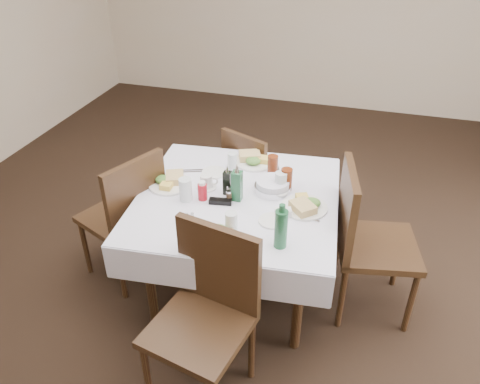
% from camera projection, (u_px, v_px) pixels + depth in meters
% --- Properties ---
extents(ground_plane, '(7.00, 7.00, 0.00)m').
position_uv_depth(ground_plane, '(254.00, 280.00, 3.40)').
color(ground_plane, black).
extents(room_shell, '(6.04, 7.04, 2.80)m').
position_uv_depth(room_shell, '(259.00, 42.00, 2.48)').
color(room_shell, beige).
rests_on(room_shell, ground).
extents(dining_table, '(1.37, 1.37, 0.76)m').
position_uv_depth(dining_table, '(237.00, 207.00, 3.00)').
color(dining_table, black).
rests_on(dining_table, ground).
extents(chair_north, '(0.55, 0.55, 0.88)m').
position_uv_depth(chair_north, '(252.00, 174.00, 3.69)').
color(chair_north, black).
rests_on(chair_north, ground).
extents(chair_south, '(0.56, 0.56, 1.00)m').
position_uv_depth(chair_south, '(208.00, 305.00, 2.42)').
color(chair_south, black).
rests_on(chair_south, ground).
extents(chair_east, '(0.57, 0.57, 1.03)m').
position_uv_depth(chair_east, '(363.00, 234.00, 2.90)').
color(chair_east, black).
rests_on(chair_east, ground).
extents(chair_west, '(0.62, 0.62, 0.99)m').
position_uv_depth(chair_west, '(129.00, 212.00, 3.15)').
color(chair_west, black).
rests_on(chair_west, ground).
extents(meal_north, '(0.29, 0.29, 0.06)m').
position_uv_depth(meal_north, '(254.00, 160.00, 3.31)').
color(meal_north, white).
rests_on(meal_north, dining_table).
extents(meal_south, '(0.26, 0.26, 0.06)m').
position_uv_depth(meal_south, '(217.00, 236.00, 2.58)').
color(meal_south, white).
rests_on(meal_south, dining_table).
extents(meal_east, '(0.28, 0.28, 0.06)m').
position_uv_depth(meal_east, '(305.00, 206.00, 2.82)').
color(meal_east, white).
rests_on(meal_east, dining_table).
extents(meal_west, '(0.28, 0.28, 0.06)m').
position_uv_depth(meal_west, '(170.00, 181.00, 3.06)').
color(meal_west, white).
rests_on(meal_west, dining_table).
extents(side_plate_a, '(0.17, 0.17, 0.01)m').
position_uv_depth(side_plate_a, '(214.00, 172.00, 3.19)').
color(side_plate_a, white).
rests_on(side_plate_a, dining_table).
extents(side_plate_b, '(0.16, 0.16, 0.01)m').
position_uv_depth(side_plate_b, '(272.00, 221.00, 2.72)').
color(side_plate_b, white).
rests_on(side_plate_b, dining_table).
extents(water_n, '(0.07, 0.07, 0.12)m').
position_uv_depth(water_n, '(233.00, 161.00, 3.21)').
color(water_n, silver).
rests_on(water_n, dining_table).
extents(water_s, '(0.07, 0.07, 0.13)m').
position_uv_depth(water_s, '(231.00, 223.00, 2.61)').
color(water_s, silver).
rests_on(water_s, dining_table).
extents(water_e, '(0.08, 0.08, 0.14)m').
position_uv_depth(water_e, '(281.00, 183.00, 2.95)').
color(water_e, silver).
rests_on(water_e, dining_table).
extents(water_w, '(0.08, 0.08, 0.15)m').
position_uv_depth(water_w, '(186.00, 190.00, 2.88)').
color(water_w, silver).
rests_on(water_w, dining_table).
extents(iced_tea_a, '(0.07, 0.07, 0.15)m').
position_uv_depth(iced_tea_a, '(273.00, 166.00, 3.13)').
color(iced_tea_a, maroon).
rests_on(iced_tea_a, dining_table).
extents(iced_tea_b, '(0.07, 0.07, 0.15)m').
position_uv_depth(iced_tea_b, '(286.00, 180.00, 2.97)').
color(iced_tea_b, maroon).
rests_on(iced_tea_b, dining_table).
extents(bread_basket, '(0.23, 0.23, 0.08)m').
position_uv_depth(bread_basket, '(273.00, 186.00, 2.98)').
color(bread_basket, silver).
rests_on(bread_basket, dining_table).
extents(oil_cruet_dark, '(0.05, 0.05, 0.20)m').
position_uv_depth(oil_cruet_dark, '(227.00, 182.00, 2.93)').
color(oil_cruet_dark, black).
rests_on(oil_cruet_dark, dining_table).
extents(oil_cruet_green, '(0.06, 0.06, 0.25)m').
position_uv_depth(oil_cruet_green, '(237.00, 185.00, 2.86)').
color(oil_cruet_green, '#215C38').
rests_on(oil_cruet_green, dining_table).
extents(ketchup_bottle, '(0.06, 0.06, 0.13)m').
position_uv_depth(ketchup_bottle, '(202.00, 191.00, 2.89)').
color(ketchup_bottle, '#B0121F').
rests_on(ketchup_bottle, dining_table).
extents(salt_shaker, '(0.03, 0.03, 0.07)m').
position_uv_depth(salt_shaker, '(229.00, 190.00, 2.94)').
color(salt_shaker, white).
rests_on(salt_shaker, dining_table).
extents(pepper_shaker, '(0.03, 0.03, 0.08)m').
position_uv_depth(pepper_shaker, '(229.00, 196.00, 2.88)').
color(pepper_shaker, '#3D2D1D').
rests_on(pepper_shaker, dining_table).
extents(coffee_mug, '(0.14, 0.13, 0.09)m').
position_uv_depth(coffee_mug, '(207.00, 182.00, 3.01)').
color(coffee_mug, white).
rests_on(coffee_mug, dining_table).
extents(sunglasses, '(0.15, 0.07, 0.03)m').
position_uv_depth(sunglasses, '(220.00, 201.00, 2.87)').
color(sunglasses, black).
rests_on(sunglasses, dining_table).
extents(green_bottle, '(0.07, 0.07, 0.27)m').
position_uv_depth(green_bottle, '(281.00, 228.00, 2.47)').
color(green_bottle, '#215C38').
rests_on(green_bottle, dining_table).
extents(sugar_caddy, '(0.11, 0.08, 0.05)m').
position_uv_depth(sugar_caddy, '(283.00, 212.00, 2.76)').
color(sugar_caddy, white).
rests_on(sugar_caddy, dining_table).
extents(cutlery_n, '(0.11, 0.20, 0.01)m').
position_uv_depth(cutlery_n, '(276.00, 171.00, 3.21)').
color(cutlery_n, silver).
rests_on(cutlery_n, dining_table).
extents(cutlery_s, '(0.12, 0.20, 0.01)m').
position_uv_depth(cutlery_s, '(190.00, 223.00, 2.70)').
color(cutlery_s, silver).
rests_on(cutlery_s, dining_table).
extents(cutlery_e, '(0.19, 0.05, 0.01)m').
position_uv_depth(cutlery_e, '(304.00, 217.00, 2.75)').
color(cutlery_e, silver).
rests_on(cutlery_e, dining_table).
extents(cutlery_w, '(0.16, 0.09, 0.01)m').
position_uv_depth(cutlery_w, '(193.00, 171.00, 3.21)').
color(cutlery_w, silver).
rests_on(cutlery_w, dining_table).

